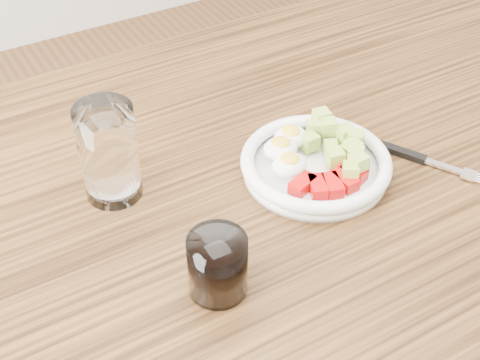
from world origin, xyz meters
name	(u,v)px	position (x,y,z in m)	size (l,w,h in m)	color
dining_table	(250,251)	(0.00, 0.00, 0.67)	(1.50, 0.90, 0.77)	brown
bowl	(315,161)	(0.11, 0.00, 0.79)	(0.21, 0.21, 0.05)	white
fork	(411,156)	(0.24, -0.04, 0.77)	(0.11, 0.19, 0.01)	black
water_glass	(109,153)	(-0.15, 0.10, 0.84)	(0.08, 0.08, 0.14)	white
coffee_glass	(218,266)	(-0.11, -0.11, 0.81)	(0.07, 0.07, 0.08)	white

